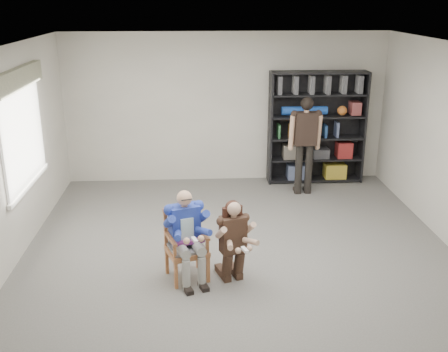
{
  "coord_description": "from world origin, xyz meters",
  "views": [
    {
      "loc": [
        -0.6,
        -6.19,
        3.39
      ],
      "look_at": [
        -0.2,
        0.6,
        1.05
      ],
      "focal_mm": 42.0,
      "sensor_mm": 36.0,
      "label": 1
    }
  ],
  "objects_px": {
    "armchair": "(187,245)",
    "kneeling_woman": "(234,242)",
    "bookshelf": "(317,128)",
    "standing_man": "(305,146)",
    "seated_man": "(186,235)"
  },
  "relations": [
    {
      "from": "bookshelf",
      "to": "armchair",
      "type": "bearing_deg",
      "value": -124.1
    },
    {
      "from": "kneeling_woman",
      "to": "bookshelf",
      "type": "distance_m",
      "value": 4.16
    },
    {
      "from": "kneeling_woman",
      "to": "seated_man",
      "type": "bearing_deg",
      "value": 149.8
    },
    {
      "from": "seated_man",
      "to": "standing_man",
      "type": "relative_size",
      "value": 0.67
    },
    {
      "from": "kneeling_woman",
      "to": "bookshelf",
      "type": "relative_size",
      "value": 0.51
    },
    {
      "from": "standing_man",
      "to": "kneeling_woman",
      "type": "bearing_deg",
      "value": -118.2
    },
    {
      "from": "kneeling_woman",
      "to": "standing_man",
      "type": "relative_size",
      "value": 0.61
    },
    {
      "from": "armchair",
      "to": "kneeling_woman",
      "type": "height_order",
      "value": "kneeling_woman"
    },
    {
      "from": "seated_man",
      "to": "standing_man",
      "type": "xyz_separation_m",
      "value": [
        2.07,
        2.91,
        0.29
      ]
    },
    {
      "from": "armchair",
      "to": "kneeling_woman",
      "type": "bearing_deg",
      "value": -30.2
    },
    {
      "from": "armchair",
      "to": "kneeling_woman",
      "type": "xyz_separation_m",
      "value": [
        0.58,
        -0.12,
        0.09
      ]
    },
    {
      "from": "bookshelf",
      "to": "standing_man",
      "type": "relative_size",
      "value": 1.2
    },
    {
      "from": "armchair",
      "to": "bookshelf",
      "type": "relative_size",
      "value": 0.43
    },
    {
      "from": "armchair",
      "to": "bookshelf",
      "type": "xyz_separation_m",
      "value": [
        2.42,
        3.57,
        0.6
      ]
    },
    {
      "from": "seated_man",
      "to": "bookshelf",
      "type": "distance_m",
      "value": 4.34
    }
  ]
}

